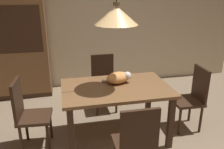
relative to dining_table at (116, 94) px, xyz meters
The scene contains 9 objects.
back_wall 2.24m from the dining_table, 90.37° to the left, with size 6.40×0.10×2.90m, color beige.
dining_table is the anchor object (origin of this frame).
chair_left_side 1.14m from the dining_table, behind, with size 0.43×0.43×0.93m.
chair_far_back 0.89m from the dining_table, 90.09° to the left, with size 0.41×0.41×0.93m.
chair_right_side 1.14m from the dining_table, ahead, with size 0.42×0.42×0.93m.
chair_near_front 0.89m from the dining_table, 90.06° to the right, with size 0.40×0.40×0.93m.
cat_sleeping 0.23m from the dining_table, 62.29° to the left, with size 0.41×0.33×0.16m.
pendant_lamp 1.01m from the dining_table, 71.03° to the left, with size 0.52×0.52×1.30m.
hutch_bookcase 2.30m from the dining_table, 129.62° to the left, with size 1.12×0.45×1.85m.
Camera 1 is at (-0.65, -2.21, 1.95)m, focal length 37.99 mm.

